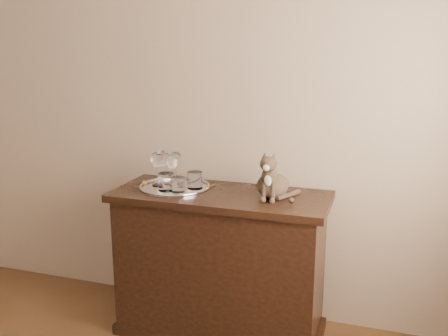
# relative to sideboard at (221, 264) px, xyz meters

# --- Properties ---
(wall_back) EXTENTS (4.00, 0.10, 2.70)m
(wall_back) POSITION_rel_sideboard_xyz_m (-0.60, 0.31, 0.93)
(wall_back) COLOR #BFA68F
(wall_back) RESTS_ON ground
(sideboard) EXTENTS (1.20, 0.50, 0.85)m
(sideboard) POSITION_rel_sideboard_xyz_m (0.00, 0.00, 0.00)
(sideboard) COLOR black
(sideboard) RESTS_ON ground
(tray) EXTENTS (0.40, 0.40, 0.01)m
(tray) POSITION_rel_sideboard_xyz_m (-0.28, 0.01, 0.43)
(tray) COLOR silver
(tray) RESTS_ON sideboard
(wine_glass_a) EXTENTS (0.07, 0.07, 0.19)m
(wine_glass_a) POSITION_rel_sideboard_xyz_m (-0.38, 0.08, 0.53)
(wine_glass_a) COLOR white
(wine_glass_a) RESTS_ON tray
(wine_glass_b) EXTENTS (0.07, 0.07, 0.18)m
(wine_glass_b) POSITION_rel_sideboard_xyz_m (-0.32, 0.11, 0.53)
(wine_glass_b) COLOR white
(wine_glass_b) RESTS_ON tray
(wine_glass_c) EXTENTS (0.08, 0.08, 0.20)m
(wine_glass_c) POSITION_rel_sideboard_xyz_m (-0.39, 0.01, 0.53)
(wine_glass_c) COLOR white
(wine_glass_c) RESTS_ON tray
(wine_glass_d) EXTENTS (0.07, 0.07, 0.19)m
(wine_glass_d) POSITION_rel_sideboard_xyz_m (-0.30, 0.03, 0.53)
(wine_glass_d) COLOR white
(wine_glass_d) RESTS_ON tray
(tumbler_a) EXTENTS (0.07, 0.07, 0.08)m
(tumbler_a) POSITION_rel_sideboard_xyz_m (-0.22, -0.08, 0.47)
(tumbler_a) COLOR white
(tumbler_a) RESTS_ON tray
(tumbler_b) EXTENTS (0.09, 0.09, 0.10)m
(tumbler_b) POSITION_rel_sideboard_xyz_m (-0.29, -0.07, 0.48)
(tumbler_b) COLOR silver
(tumbler_b) RESTS_ON tray
(tumbler_c) EXTENTS (0.09, 0.09, 0.10)m
(tumbler_c) POSITION_rel_sideboard_xyz_m (-0.16, 0.02, 0.48)
(tumbler_c) COLOR white
(tumbler_c) RESTS_ON tray
(cat) EXTENTS (0.27, 0.25, 0.26)m
(cat) POSITION_rel_sideboard_xyz_m (0.29, 0.01, 0.56)
(cat) COLOR #4A3D2C
(cat) RESTS_ON sideboard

